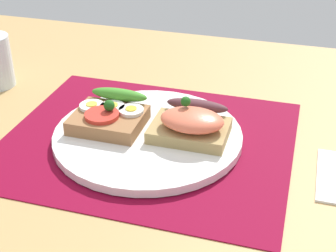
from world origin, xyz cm
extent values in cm
cube|color=tan|center=(0.00, 0.00, -1.60)|extent=(120.00, 90.00, 3.20)
cube|color=maroon|center=(0.00, 0.00, 0.15)|extent=(40.72, 34.61, 0.30)
cylinder|color=white|center=(0.00, 0.00, 0.89)|extent=(26.89, 26.89, 1.18)
cube|color=#97663E|center=(-5.94, -0.19, 2.51)|extent=(9.99, 8.59, 2.04)
cylinder|color=red|center=(-6.42, -1.11, 3.83)|extent=(4.89, 4.89, 0.60)
ellipsoid|color=#418C28|center=(-5.94, 4.51, 4.43)|extent=(8.79, 2.20, 1.80)
sphere|color=#1E5919|center=(-5.69, -0.19, 4.93)|extent=(1.60, 1.60, 1.60)
cylinder|color=white|center=(-8.94, 1.11, 3.78)|extent=(3.62, 3.62, 0.50)
cylinder|color=yellow|center=(-8.94, 1.11, 4.11)|extent=(1.63, 1.63, 0.16)
cylinder|color=white|center=(-5.94, 1.68, 3.78)|extent=(3.62, 3.62, 0.50)
cylinder|color=yellow|center=(-5.94, 1.68, 4.11)|extent=(1.63, 1.63, 0.16)
cylinder|color=white|center=(-2.95, 1.45, 3.78)|extent=(3.62, 3.62, 0.50)
cylinder|color=yellow|center=(-2.95, 1.45, 4.11)|extent=(1.63, 1.63, 0.16)
cube|color=tan|center=(5.94, 0.69, 2.35)|extent=(10.70, 7.77, 1.74)
ellipsoid|color=#E76B4C|center=(6.42, 0.25, 4.51)|extent=(8.77, 6.22, 2.57)
ellipsoid|color=#522B31|center=(5.94, 4.98, 4.12)|extent=(9.10, 2.20, 1.80)
sphere|color=#1E5919|center=(5.14, 1.29, 6.49)|extent=(1.40, 1.40, 1.40)
camera|label=1|loc=(19.74, -56.97, 37.77)|focal=52.92mm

